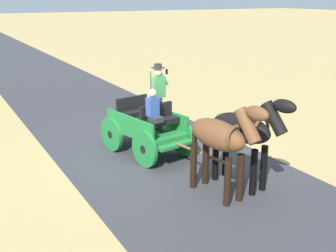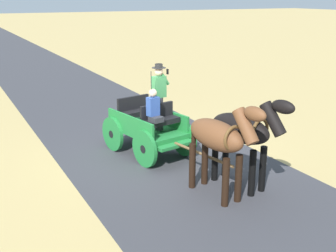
# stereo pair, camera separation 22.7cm
# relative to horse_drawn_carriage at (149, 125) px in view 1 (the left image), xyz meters

# --- Properties ---
(ground_plane) EXTENTS (200.00, 200.00, 0.00)m
(ground_plane) POSITION_rel_horse_drawn_carriage_xyz_m (-0.16, 0.11, -0.82)
(ground_plane) COLOR tan
(road_surface) EXTENTS (5.21, 160.00, 0.01)m
(road_surface) POSITION_rel_horse_drawn_carriage_xyz_m (-0.16, 0.11, -0.81)
(road_surface) COLOR #38383D
(road_surface) RESTS_ON ground
(horse_drawn_carriage) EXTENTS (1.83, 4.51, 2.50)m
(horse_drawn_carriage) POSITION_rel_horse_drawn_carriage_xyz_m (0.00, 0.00, 0.00)
(horse_drawn_carriage) COLOR #1E7233
(horse_drawn_carriage) RESTS_ON ground
(horse_near_side) EXTENTS (0.89, 2.15, 2.21)m
(horse_near_side) POSITION_rel_horse_drawn_carriage_xyz_m (-0.92, 2.91, 0.51)
(horse_near_side) COLOR black
(horse_near_side) RESTS_ON ground
(horse_off_side) EXTENTS (0.76, 2.15, 2.21)m
(horse_off_side) POSITION_rel_horse_drawn_carriage_xyz_m (-0.18, 3.05, 0.51)
(horse_off_side) COLOR brown
(horse_off_side) RESTS_ON ground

